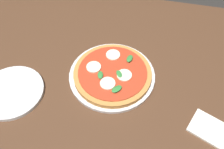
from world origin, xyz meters
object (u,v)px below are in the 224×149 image
object	(u,v)px
serving_tray	(112,75)
napkin	(212,130)
dining_table	(97,88)
pizza	(112,73)
plate_white	(12,92)

from	to	relation	value
serving_tray	napkin	xyz separation A→B (m)	(0.35, -0.14, -0.00)
napkin	dining_table	bearing A→B (deg)	160.22
dining_table	pizza	size ratio (longest dim) A/B	4.32
serving_tray	plate_white	distance (m)	0.35
dining_table	napkin	bearing A→B (deg)	-19.78
serving_tray	pizza	world-z (taller)	pizza
pizza	napkin	xyz separation A→B (m)	(0.34, -0.14, -0.02)
dining_table	serving_tray	xyz separation A→B (m)	(0.07, -0.01, 0.11)
pizza	napkin	distance (m)	0.37
dining_table	napkin	world-z (taller)	napkin
napkin	serving_tray	bearing A→B (deg)	158.06
dining_table	plate_white	distance (m)	0.32
dining_table	plate_white	bearing A→B (deg)	-148.40
dining_table	napkin	distance (m)	0.45
pizza	plate_white	xyz separation A→B (m)	(-0.32, -0.14, -0.02)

